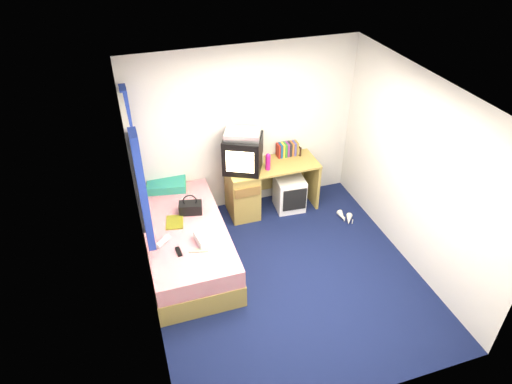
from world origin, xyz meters
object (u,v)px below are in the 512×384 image
object	(u,v)px
bed	(186,243)
crt_tv	(243,153)
colour_swatch_fan	(199,250)
remote_control	(179,252)
desk	(254,187)
aerosol_can	(262,158)
pink_water_bottle	(268,162)
storage_cube	(289,193)
white_heels	(346,218)
handbag	(191,207)
pillow	(167,185)
water_bottle	(163,241)
towel	(209,237)
vcr	(243,134)
picture_frame	(298,150)
magazine	(175,222)

from	to	relation	value
bed	crt_tv	xyz separation A→B (m)	(0.98, 0.74, 0.73)
colour_swatch_fan	remote_control	xyz separation A→B (m)	(-0.22, 0.05, 0.00)
desk	aerosol_can	distance (m)	0.45
desk	pink_water_bottle	xyz separation A→B (m)	(0.17, -0.12, 0.45)
desk	remote_control	distance (m)	1.75
storage_cube	colour_swatch_fan	xyz separation A→B (m)	(-1.59, -1.14, 0.29)
remote_control	white_heels	world-z (taller)	remote_control
colour_swatch_fan	handbag	bearing A→B (deg)	85.19
pillow	storage_cube	size ratio (longest dim) A/B	1.03
handbag	water_bottle	xyz separation A→B (m)	(-0.43, -0.50, -0.05)
aerosol_can	towel	distance (m)	1.57
vcr	colour_swatch_fan	distance (m)	1.71
pink_water_bottle	pillow	bearing A→B (deg)	168.42
white_heels	picture_frame	bearing A→B (deg)	120.53
bed	remote_control	world-z (taller)	remote_control
colour_swatch_fan	crt_tv	bearing A→B (deg)	53.43
pillow	remote_control	xyz separation A→B (m)	(-0.08, -1.35, -0.05)
vcr	handbag	distance (m)	1.19
aerosol_can	magazine	world-z (taller)	aerosol_can
pink_water_bottle	crt_tv	bearing A→B (deg)	160.42
towel	water_bottle	bearing A→B (deg)	168.96
bed	water_bottle	distance (m)	0.49
pillow	aerosol_can	distance (m)	1.37
water_bottle	desk	bearing A→B (deg)	34.26
vcr	picture_frame	bearing A→B (deg)	32.11
pillow	picture_frame	bearing A→B (deg)	-1.08
storage_cube	towel	world-z (taller)	towel
water_bottle	bed	bearing A→B (deg)	38.91
towel	water_bottle	size ratio (longest dim) A/B	1.55
desk	aerosol_can	world-z (taller)	aerosol_can
desk	white_heels	size ratio (longest dim) A/B	3.97
desk	aerosol_can	bearing A→B (deg)	27.60
storage_cube	handbag	xyz separation A→B (m)	(-1.52, -0.39, 0.37)
magazine	colour_swatch_fan	distance (m)	0.63
water_bottle	vcr	bearing A→B (deg)	37.39
pink_water_bottle	towel	world-z (taller)	pink_water_bottle
pillow	water_bottle	xyz separation A→B (m)	(-0.23, -1.14, -0.02)
bed	colour_swatch_fan	bearing A→B (deg)	-81.56
desk	white_heels	world-z (taller)	desk
handbag	towel	bearing A→B (deg)	-67.45
desk	towel	distance (m)	1.42
pillow	pink_water_bottle	world-z (taller)	pink_water_bottle
remote_control	bed	bearing A→B (deg)	66.36
desk	water_bottle	size ratio (longest dim) A/B	6.50
handbag	desk	bearing A→B (deg)	38.45
picture_frame	magazine	xyz separation A→B (m)	(-1.96, -0.76, -0.27)
colour_swatch_fan	bed	bearing A→B (deg)	98.44
crt_tv	vcr	xyz separation A→B (m)	(0.00, 0.00, 0.29)
handbag	remote_control	world-z (taller)	handbag
desk	colour_swatch_fan	bearing A→B (deg)	-130.89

